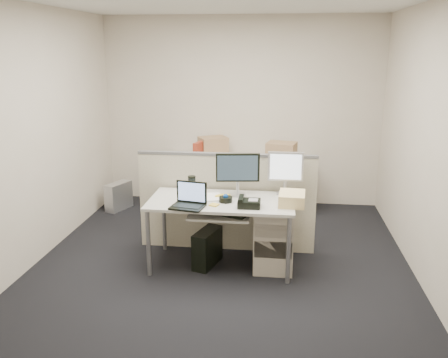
# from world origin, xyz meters

# --- Properties ---
(floor) EXTENTS (4.00, 4.50, 0.01)m
(floor) POSITION_xyz_m (0.00, 0.00, -0.01)
(floor) COLOR black
(floor) RESTS_ON ground
(wall_back) EXTENTS (4.00, 0.02, 2.70)m
(wall_back) POSITION_xyz_m (0.00, 2.25, 1.35)
(wall_back) COLOR beige
(wall_back) RESTS_ON ground
(wall_front) EXTENTS (4.00, 0.02, 2.70)m
(wall_front) POSITION_xyz_m (0.00, -2.25, 1.35)
(wall_front) COLOR beige
(wall_front) RESTS_ON ground
(wall_left) EXTENTS (0.02, 4.50, 2.70)m
(wall_left) POSITION_xyz_m (-2.00, 0.00, 1.35)
(wall_left) COLOR beige
(wall_left) RESTS_ON ground
(wall_right) EXTENTS (0.02, 4.50, 2.70)m
(wall_right) POSITION_xyz_m (2.00, 0.00, 1.35)
(wall_right) COLOR beige
(wall_right) RESTS_ON ground
(desk) EXTENTS (1.50, 0.75, 0.73)m
(desk) POSITION_xyz_m (0.00, 0.00, 0.66)
(desk) COLOR #B2AFA7
(desk) RESTS_ON floor
(keyboard_tray) EXTENTS (0.62, 0.32, 0.02)m
(keyboard_tray) POSITION_xyz_m (0.00, -0.18, 0.62)
(keyboard_tray) COLOR #B2AFA7
(keyboard_tray) RESTS_ON desk
(drawer_pedestal) EXTENTS (0.40, 0.55, 0.65)m
(drawer_pedestal) POSITION_xyz_m (0.55, 0.05, 0.33)
(drawer_pedestal) COLOR #B4AA99
(drawer_pedestal) RESTS_ON floor
(cubicle_partition) EXTENTS (2.00, 0.06, 1.10)m
(cubicle_partition) POSITION_xyz_m (0.00, 0.45, 0.55)
(cubicle_partition) COLOR #A89F86
(cubicle_partition) RESTS_ON floor
(back_counter) EXTENTS (2.00, 0.60, 0.72)m
(back_counter) POSITION_xyz_m (0.00, 1.93, 0.36)
(back_counter) COLOR #B4AA99
(back_counter) RESTS_ON floor
(monitor_main) EXTENTS (0.48, 0.24, 0.46)m
(monitor_main) POSITION_xyz_m (0.15, 0.18, 0.96)
(monitor_main) COLOR black
(monitor_main) RESTS_ON desk
(monitor_small) EXTENTS (0.38, 0.19, 0.46)m
(monitor_small) POSITION_xyz_m (0.65, 0.28, 0.96)
(monitor_small) COLOR #B7B7BC
(monitor_small) RESTS_ON desk
(laptop) EXTENTS (0.36, 0.29, 0.24)m
(laptop) POSITION_xyz_m (-0.30, -0.28, 0.85)
(laptop) COLOR black
(laptop) RESTS_ON desk
(trackball) EXTENTS (0.14, 0.14, 0.05)m
(trackball) POSITION_xyz_m (0.05, -0.05, 0.76)
(trackball) COLOR black
(trackball) RESTS_ON desk
(desk_phone) EXTENTS (0.22, 0.18, 0.07)m
(desk_phone) POSITION_xyz_m (0.30, -0.18, 0.77)
(desk_phone) COLOR black
(desk_phone) RESTS_ON desk
(paper_stack) EXTENTS (0.29, 0.33, 0.01)m
(paper_stack) POSITION_xyz_m (-0.12, 0.07, 0.74)
(paper_stack) COLOR white
(paper_stack) RESTS_ON desk
(sticky_pad) EXTENTS (0.11, 0.11, 0.01)m
(sticky_pad) POSITION_xyz_m (-0.05, -0.18, 0.74)
(sticky_pad) COLOR gold
(sticky_pad) RESTS_ON desk
(travel_mug) EXTENTS (0.09, 0.09, 0.17)m
(travel_mug) POSITION_xyz_m (-0.35, 0.22, 0.82)
(travel_mug) COLOR black
(travel_mug) RESTS_ON desk
(banana) EXTENTS (0.18, 0.11, 0.04)m
(banana) POSITION_xyz_m (0.00, 0.10, 0.75)
(banana) COLOR yellow
(banana) RESTS_ON desk
(cellphone) EXTENTS (0.08, 0.12, 0.02)m
(cellphone) POSITION_xyz_m (0.02, 0.05, 0.74)
(cellphone) COLOR black
(cellphone) RESTS_ON desk
(manila_folders) EXTENTS (0.27, 0.34, 0.12)m
(manila_folders) POSITION_xyz_m (0.72, -0.05, 0.79)
(manila_folders) COLOR #F6DE94
(manila_folders) RESTS_ON desk
(keyboard) EXTENTS (0.50, 0.32, 0.03)m
(keyboard) POSITION_xyz_m (0.05, -0.14, 0.64)
(keyboard) COLOR black
(keyboard) RESTS_ON keyboard_tray
(pc_tower_desk) EXTENTS (0.28, 0.45, 0.39)m
(pc_tower_desk) POSITION_xyz_m (-0.15, -0.02, 0.20)
(pc_tower_desk) COLOR black
(pc_tower_desk) RESTS_ON floor
(pc_tower_spare_dark) EXTENTS (0.32, 0.48, 0.42)m
(pc_tower_spare_dark) POSITION_xyz_m (-1.05, 1.63, 0.21)
(pc_tower_spare_dark) COLOR black
(pc_tower_spare_dark) RESTS_ON floor
(pc_tower_spare_silver) EXTENTS (0.32, 0.45, 0.39)m
(pc_tower_spare_silver) POSITION_xyz_m (-1.70, 1.63, 0.20)
(pc_tower_spare_silver) COLOR #B7B7BC
(pc_tower_spare_silver) RESTS_ON floor
(cardboard_box_left) EXTENTS (0.47, 0.44, 0.29)m
(cardboard_box_left) POSITION_xyz_m (-0.39, 2.05, 0.86)
(cardboard_box_left) COLOR tan
(cardboard_box_left) RESTS_ON back_counter
(cardboard_box_right) EXTENTS (0.44, 0.38, 0.28)m
(cardboard_box_right) POSITION_xyz_m (0.60, 1.81, 0.86)
(cardboard_box_right) COLOR tan
(cardboard_box_right) RESTS_ON back_counter
(red_binder) EXTENTS (0.14, 0.28, 0.26)m
(red_binder) POSITION_xyz_m (-0.55, 1.83, 0.85)
(red_binder) COLOR #9D331E
(red_binder) RESTS_ON back_counter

